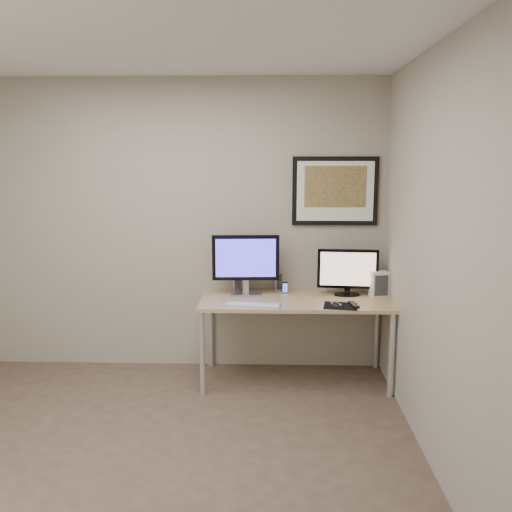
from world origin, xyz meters
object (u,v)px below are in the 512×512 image
at_px(speaker_left, 237,281).
at_px(phone_dock, 285,288).
at_px(fan_unit, 379,284).
at_px(desk, 295,306).
at_px(framed_art, 335,191).
at_px(monitor_tv, 348,271).
at_px(monitor_large, 246,262).
at_px(keyboard, 253,305).
at_px(speaker_right, 278,281).

bearing_deg(speaker_left, phone_dock, -28.59).
bearing_deg(fan_unit, desk, 175.97).
distance_m(framed_art, phone_dock, 0.96).
distance_m(monitor_tv, phone_dock, 0.56).
distance_m(desk, framed_art, 1.07).
bearing_deg(phone_dock, framed_art, 15.96).
distance_m(monitor_large, keyboard, 0.46).
relative_size(speaker_left, fan_unit, 0.85).
relative_size(framed_art, speaker_right, 4.47).
bearing_deg(speaker_left, framed_art, -7.63).
bearing_deg(speaker_right, monitor_tv, -42.17).
xyz_separation_m(phone_dock, fan_unit, (0.80, -0.04, 0.05)).
bearing_deg(keyboard, monitor_large, 110.90).
xyz_separation_m(framed_art, monitor_tv, (0.10, -0.21, -0.67)).
distance_m(framed_art, fan_unit, 0.90).
xyz_separation_m(desk, monitor_tv, (0.45, 0.12, 0.28)).
relative_size(monitor_tv, keyboard, 1.16).
xyz_separation_m(desk, speaker_left, (-0.51, 0.23, 0.16)).
height_order(monitor_tv, speaker_left, monitor_tv).
distance_m(speaker_left, speaker_right, 0.37).
bearing_deg(keyboard, speaker_right, 78.44).
bearing_deg(keyboard, framed_art, 47.85).
bearing_deg(monitor_large, keyboard, -81.15).
xyz_separation_m(monitor_tv, fan_unit, (0.26, -0.03, -0.11)).
height_order(speaker_left, phone_dock, speaker_left).
distance_m(speaker_right, fan_unit, 0.89).
bearing_deg(monitor_tv, monitor_large, -175.53).
bearing_deg(desk, monitor_tv, 14.86).
height_order(speaker_left, keyboard, speaker_left).
bearing_deg(phone_dock, monitor_large, 171.61).
relative_size(monitor_tv, phone_dock, 4.43).
bearing_deg(speaker_left, fan_unit, -20.96).
relative_size(monitor_large, monitor_tv, 1.11).
relative_size(monitor_tv, fan_unit, 2.32).
relative_size(framed_art, fan_unit, 3.35).
relative_size(speaker_right, fan_unit, 0.75).
bearing_deg(fan_unit, phone_dock, 166.38).
height_order(speaker_left, speaker_right, speaker_left).
relative_size(desk, fan_unit, 7.15).
height_order(desk, monitor_tv, monitor_tv).
relative_size(keyboard, fan_unit, 2.00).
relative_size(desk, framed_art, 2.13).
xyz_separation_m(monitor_tv, speaker_right, (-0.60, 0.19, -0.13)).
xyz_separation_m(framed_art, speaker_right, (-0.50, -0.03, -0.81)).
height_order(framed_art, keyboard, framed_art).
xyz_separation_m(desk, speaker_right, (-0.15, 0.31, 0.15)).
relative_size(framed_art, monitor_large, 1.30).
xyz_separation_m(keyboard, fan_unit, (1.07, 0.32, 0.10)).
bearing_deg(speaker_right, monitor_large, -170.79).
xyz_separation_m(framed_art, fan_unit, (0.37, -0.25, -0.78)).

